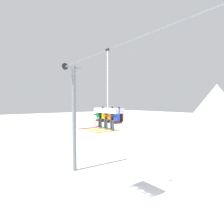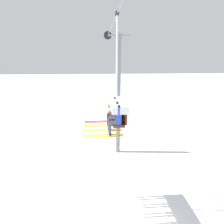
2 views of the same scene
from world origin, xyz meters
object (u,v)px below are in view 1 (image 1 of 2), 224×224
at_px(skier_blue, 115,118).
at_px(chairlift_chair, 109,112).
at_px(skier_orange, 109,118).
at_px(lift_tower_near, 74,116).
at_px(skier_green, 97,117).
at_px(skier_yellow, 103,117).

bearing_deg(skier_blue, chairlift_chair, 166.27).
bearing_deg(chairlift_chair, skier_orange, -36.04).
relative_size(lift_tower_near, chairlift_chair, 2.06).
height_order(lift_tower_near, skier_orange, lift_tower_near).
height_order(skier_green, skier_yellow, skier_yellow).
distance_m(skier_green, skier_blue, 1.74).
bearing_deg(skier_yellow, skier_orange, 0.00).
height_order(skier_green, skier_orange, skier_orange).
bearing_deg(skier_blue, skier_yellow, 180.00).
bearing_deg(skier_orange, lift_tower_near, 171.66).
bearing_deg(lift_tower_near, skier_orange, -8.34).
bearing_deg(skier_yellow, chairlift_chair, 36.04).
xyz_separation_m(lift_tower_near, chairlift_chair, (6.02, -0.71, 0.67)).
relative_size(chairlift_chair, skier_green, 2.74).
bearing_deg(lift_tower_near, skier_yellow, -9.18).
height_order(skier_green, skier_blue, skier_blue).
xyz_separation_m(skier_green, skier_orange, (1.16, 0.01, 0.02)).
distance_m(skier_yellow, skier_orange, 0.59).
relative_size(skier_orange, skier_blue, 1.00).
bearing_deg(skier_yellow, skier_blue, 0.00).
xyz_separation_m(skier_yellow, skier_orange, (0.59, 0.00, 0.00)).
bearing_deg(skier_green, lift_tower_near, 169.74).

